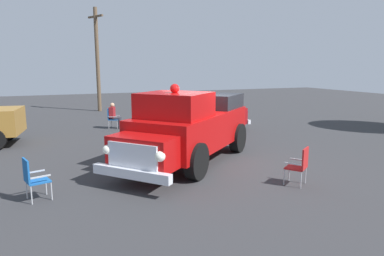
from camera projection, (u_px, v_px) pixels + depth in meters
name	position (u px, v px, depth m)	size (l,w,h in m)	color
ground_plane	(206.00, 160.00, 11.56)	(60.00, 60.00, 0.00)	#333335
vintage_fire_truck	(189.00, 126.00, 11.15)	(5.90, 5.56, 2.59)	black
classic_hot_rod	(202.00, 116.00, 16.50)	(4.57, 2.44, 1.46)	black
lawn_chair_near_truck	(112.00, 117.00, 17.29)	(0.66, 0.66, 1.02)	#B7BABF
lawn_chair_by_car	(32.00, 176.00, 7.98)	(0.61, 0.62, 1.02)	#B7BABF
lawn_chair_spare	(300.00, 163.00, 9.03)	(0.68, 0.68, 1.02)	#B7BABF
spectator_seated	(114.00, 115.00, 17.26)	(0.64, 0.57, 1.29)	#383842
utility_pole	(97.00, 58.00, 23.41)	(0.80, 1.60, 6.93)	brown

